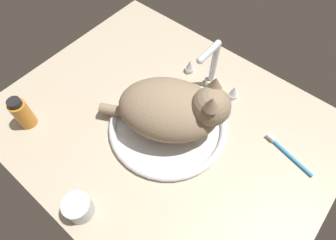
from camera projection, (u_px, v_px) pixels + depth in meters
The scene contains 7 objects.
countertop at pixel (164, 126), 89.13cm from camera, with size 100.79×80.19×3.00cm, color #B7A88E.
sink_basin at pixel (168, 125), 86.38cm from camera, with size 36.50×36.50×2.29cm.
faucet at pixel (211, 70), 89.76cm from camera, with size 21.04×11.86×19.04cm.
cat at pixel (175, 110), 78.49cm from camera, with size 36.97×30.97×19.85cm.
amber_bottle at pixel (22, 113), 83.59cm from camera, with size 5.10×5.10×11.35cm.
metal_jar at pixel (79, 208), 70.83cm from camera, with size 7.19×7.19×6.14cm.
toothbrush at pixel (288, 154), 81.61cm from camera, with size 16.32×4.62×1.70cm.
Camera 1 is at (30.58, -34.89, 77.64)cm, focal length 30.13 mm.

